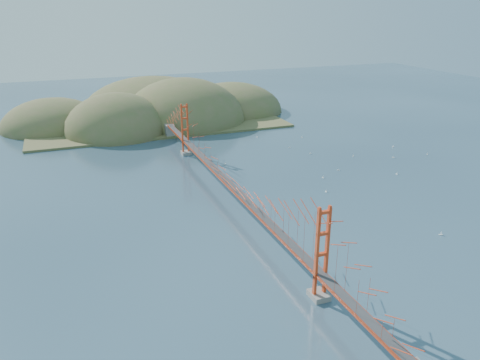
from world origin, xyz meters
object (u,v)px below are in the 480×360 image
object	(u,v)px
sailboat_0	(323,177)
sailboat_1	(338,170)
bridge	(230,164)
sailboat_2	(441,234)

from	to	relation	value
sailboat_0	sailboat_1	distance (m)	5.94
bridge	sailboat_0	size ratio (longest dim) A/B	152.47
sailboat_1	sailboat_2	bearing A→B (deg)	-92.84
bridge	sailboat_1	bearing A→B (deg)	16.00
sailboat_1	bridge	bearing A→B (deg)	-164.00
sailboat_2	sailboat_1	distance (m)	30.53
bridge	sailboat_1	world-z (taller)	bridge
sailboat_2	sailboat_0	bearing A→B (deg)	97.70
bridge	sailboat_2	bearing A→B (deg)	-42.37
bridge	sailboat_1	xyz separation A→B (m)	(26.58, 7.62, -6.86)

